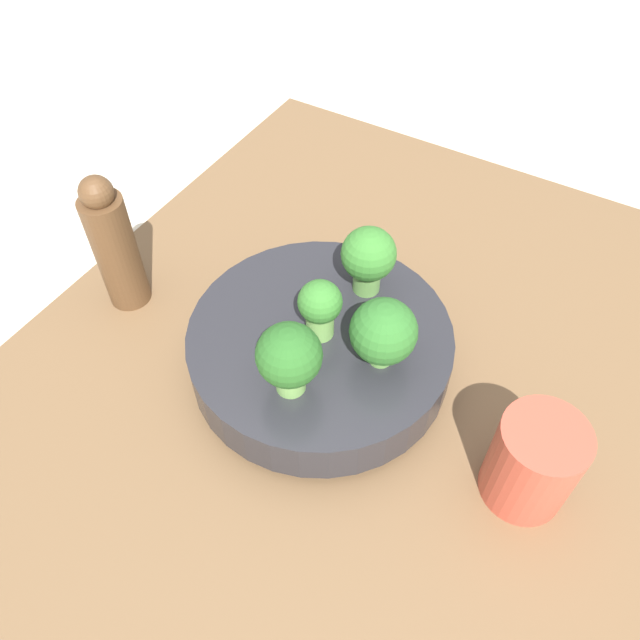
% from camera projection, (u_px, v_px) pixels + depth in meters
% --- Properties ---
extents(ground_plane, '(6.00, 6.00, 0.00)m').
position_uv_depth(ground_plane, '(342.00, 395.00, 0.73)').
color(ground_plane, beige).
extents(table, '(0.92, 0.72, 0.04)m').
position_uv_depth(table, '(342.00, 384.00, 0.71)').
color(table, brown).
rests_on(table, ground_plane).
extents(bowl, '(0.28, 0.28, 0.06)m').
position_uv_depth(bowl, '(320.00, 348.00, 0.67)').
color(bowl, '#28282D').
rests_on(bowl, table).
extents(broccoli_floret_left, '(0.06, 0.06, 0.08)m').
position_uv_depth(broccoli_floret_left, '(368.00, 257.00, 0.65)').
color(broccoli_floret_left, '#609347').
rests_on(broccoli_floret_left, bowl).
extents(broccoli_floret_right, '(0.06, 0.06, 0.08)m').
position_uv_depth(broccoli_floret_right, '(289.00, 357.00, 0.57)').
color(broccoli_floret_right, '#7AB256').
rests_on(broccoli_floret_right, bowl).
extents(broccoli_floret_center, '(0.04, 0.04, 0.07)m').
position_uv_depth(broccoli_floret_center, '(320.00, 307.00, 0.62)').
color(broccoli_floret_center, '#7AB256').
rests_on(broccoli_floret_center, bowl).
extents(broccoli_floret_back, '(0.07, 0.07, 0.08)m').
position_uv_depth(broccoli_floret_back, '(383.00, 332.00, 0.59)').
color(broccoli_floret_back, '#6BA34C').
rests_on(broccoli_floret_back, bowl).
extents(cup, '(0.08, 0.08, 0.10)m').
position_uv_depth(cup, '(533.00, 462.00, 0.57)').
color(cup, '#C64C38').
rests_on(cup, table).
extents(pepper_mill, '(0.05, 0.05, 0.18)m').
position_uv_depth(pepper_mill, '(114.00, 246.00, 0.70)').
color(pepper_mill, brown).
rests_on(pepper_mill, table).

